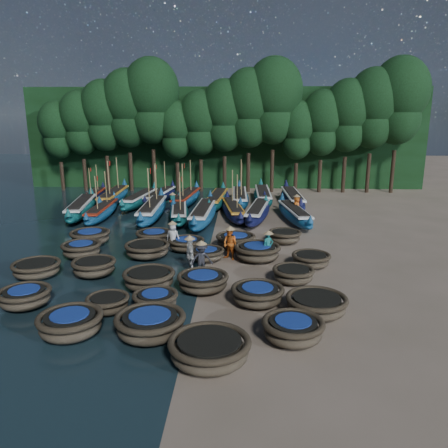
{
  "coord_description": "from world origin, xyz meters",
  "views": [
    {
      "loc": [
        1.81,
        -22.33,
        7.33
      ],
      "look_at": [
        0.81,
        1.66,
        1.3
      ],
      "focal_mm": 35.0,
      "sensor_mm": 36.0,
      "label": 1
    }
  ],
  "objects_px": {
    "coracle_17": "(207,254)",
    "coracle_18": "(257,252)",
    "coracle_16": "(147,249)",
    "coracle_19": "(311,259)",
    "long_boat_11": "(140,199)",
    "fisherman_1": "(268,245)",
    "long_boat_2": "(102,211)",
    "long_boat_9": "(94,196)",
    "long_boat_7": "(258,212)",
    "coracle_14": "(293,274)",
    "coracle_22": "(186,244)",
    "coracle_6": "(108,303)",
    "coracle_21": "(154,236)",
    "coracle_20": "(90,237)",
    "fisherman_5": "(173,203)",
    "long_boat_17": "(292,199)",
    "long_boat_3": "(152,210)",
    "coracle_7": "(155,300)",
    "long_boat_8": "(294,214)",
    "coracle_9": "(317,304)",
    "long_boat_4": "(179,212)",
    "coracle_11": "(94,267)",
    "coracle_2": "(150,324)",
    "long_boat_1": "(81,208)",
    "long_boat_10": "(114,197)",
    "long_boat_12": "(160,196)",
    "coracle_3": "(210,349)",
    "fisherman_6": "(296,206)",
    "coracle_8": "(258,294)",
    "fisherman_2": "(230,243)",
    "fisherman_3": "(202,259)",
    "fisherman_4": "(190,255)",
    "coracle_23": "(236,240)",
    "long_boat_15": "(240,198)",
    "long_boat_6": "(233,210)",
    "long_boat_16": "(263,196)",
    "long_boat_5": "(203,214)",
    "coracle_5": "(25,297)",
    "coracle_12": "(149,279)",
    "coracle_1": "(70,323)",
    "coracle_24": "(285,236)"
  },
  "relations": [
    {
      "from": "coracle_17",
      "to": "coracle_18",
      "type": "relative_size",
      "value": 0.71
    },
    {
      "from": "coracle_18",
      "to": "coracle_16",
      "type": "bearing_deg",
      "value": 177.62
    },
    {
      "from": "coracle_19",
      "to": "long_boat_11",
      "type": "xyz_separation_m",
      "value": [
        -11.86,
        14.56,
        0.15
      ]
    },
    {
      "from": "fisherman_1",
      "to": "long_boat_2",
      "type": "bearing_deg",
      "value": 117.41
    },
    {
      "from": "long_boat_9",
      "to": "long_boat_7",
      "type": "bearing_deg",
      "value": -27.49
    },
    {
      "from": "coracle_14",
      "to": "coracle_22",
      "type": "xyz_separation_m",
      "value": [
        -5.37,
        4.53,
        -0.0
      ]
    },
    {
      "from": "coracle_6",
      "to": "coracle_21",
      "type": "relative_size",
      "value": 0.8
    },
    {
      "from": "coracle_17",
      "to": "long_boat_11",
      "type": "bearing_deg",
      "value": 115.69
    },
    {
      "from": "coracle_20",
      "to": "fisherman_5",
      "type": "bearing_deg",
      "value": 67.55
    },
    {
      "from": "long_boat_17",
      "to": "fisherman_1",
      "type": "height_order",
      "value": "fisherman_1"
    },
    {
      "from": "long_boat_3",
      "to": "long_boat_9",
      "type": "relative_size",
      "value": 1.24
    },
    {
      "from": "long_boat_9",
      "to": "coracle_7",
      "type": "bearing_deg",
      "value": -70.64
    },
    {
      "from": "long_boat_8",
      "to": "long_boat_2",
      "type": "bearing_deg",
      "value": 170.24
    },
    {
      "from": "coracle_9",
      "to": "coracle_16",
      "type": "xyz_separation_m",
      "value": [
        -7.79,
        6.5,
        0.02
      ]
    },
    {
      "from": "long_boat_4",
      "to": "coracle_11",
      "type": "bearing_deg",
      "value": -109.26
    },
    {
      "from": "coracle_2",
      "to": "long_boat_11",
      "type": "relative_size",
      "value": 0.3
    },
    {
      "from": "coracle_2",
      "to": "long_boat_1",
      "type": "relative_size",
      "value": 0.28
    },
    {
      "from": "coracle_21",
      "to": "long_boat_10",
      "type": "distance_m",
      "value": 12.89
    },
    {
      "from": "coracle_21",
      "to": "long_boat_3",
      "type": "height_order",
      "value": "long_boat_3"
    },
    {
      "from": "coracle_19",
      "to": "long_boat_12",
      "type": "distance_m",
      "value": 19.09
    },
    {
      "from": "long_boat_17",
      "to": "coracle_21",
      "type": "bearing_deg",
      "value": -131.03
    },
    {
      "from": "coracle_3",
      "to": "fisherman_6",
      "type": "relative_size",
      "value": 1.63
    },
    {
      "from": "coracle_8",
      "to": "coracle_20",
      "type": "xyz_separation_m",
      "value": [
        -9.41,
        7.84,
        0.04
      ]
    },
    {
      "from": "fisherman_2",
      "to": "fisherman_3",
      "type": "xyz_separation_m",
      "value": [
        -1.25,
        -2.45,
        -0.04
      ]
    },
    {
      "from": "coracle_22",
      "to": "fisherman_2",
      "type": "relative_size",
      "value": 1.18
    },
    {
      "from": "long_boat_8",
      "to": "fisherman_4",
      "type": "bearing_deg",
      "value": -127.89
    },
    {
      "from": "coracle_23",
      "to": "long_boat_4",
      "type": "height_order",
      "value": "long_boat_4"
    },
    {
      "from": "long_boat_15",
      "to": "long_boat_6",
      "type": "bearing_deg",
      "value": -96.85
    },
    {
      "from": "coracle_16",
      "to": "coracle_20",
      "type": "relative_size",
      "value": 1.17
    },
    {
      "from": "long_boat_4",
      "to": "long_boat_16",
      "type": "xyz_separation_m",
      "value": [
        6.3,
        6.32,
        0.07
      ]
    },
    {
      "from": "long_boat_5",
      "to": "long_boat_9",
      "type": "xyz_separation_m",
      "value": [
        -10.03,
        6.77,
        -0.11
      ]
    },
    {
      "from": "coracle_23",
      "to": "fisherman_1",
      "type": "height_order",
      "value": "fisherman_1"
    },
    {
      "from": "coracle_7",
      "to": "coracle_3",
      "type": "bearing_deg",
      "value": -57.21
    },
    {
      "from": "coracle_5",
      "to": "coracle_12",
      "type": "bearing_deg",
      "value": 24.55
    },
    {
      "from": "coracle_9",
      "to": "fisherman_1",
      "type": "relative_size",
      "value": 1.45
    },
    {
      "from": "coracle_9",
      "to": "long_boat_11",
      "type": "distance_m",
      "value": 22.89
    },
    {
      "from": "long_boat_5",
      "to": "long_boat_10",
      "type": "height_order",
      "value": "long_boat_10"
    },
    {
      "from": "long_boat_5",
      "to": "fisherman_3",
      "type": "height_order",
      "value": "fisherman_3"
    },
    {
      "from": "coracle_9",
      "to": "coracle_16",
      "type": "distance_m",
      "value": 10.14
    },
    {
      "from": "long_boat_8",
      "to": "long_boat_11",
      "type": "distance_m",
      "value": 13.1
    },
    {
      "from": "coracle_17",
      "to": "long_boat_6",
      "type": "relative_size",
      "value": 0.24
    },
    {
      "from": "coracle_1",
      "to": "coracle_17",
      "type": "bearing_deg",
      "value": 64.08
    },
    {
      "from": "coracle_18",
      "to": "coracle_24",
      "type": "bearing_deg",
      "value": 61.91
    },
    {
      "from": "coracle_11",
      "to": "long_boat_12",
      "type": "height_order",
      "value": "long_boat_12"
    },
    {
      "from": "fisherman_3",
      "to": "long_boat_15",
      "type": "bearing_deg",
      "value": 63.67
    },
    {
      "from": "coracle_22",
      "to": "long_boat_9",
      "type": "distance_m",
      "value": 16.63
    },
    {
      "from": "long_boat_3",
      "to": "long_boat_8",
      "type": "distance_m",
      "value": 10.2
    },
    {
      "from": "long_boat_7",
      "to": "fisherman_2",
      "type": "relative_size",
      "value": 4.33
    },
    {
      "from": "coracle_6",
      "to": "coracle_21",
      "type": "height_order",
      "value": "coracle_21"
    },
    {
      "from": "coracle_22",
      "to": "coracle_11",
      "type": "bearing_deg",
      "value": -133.22
    }
  ]
}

